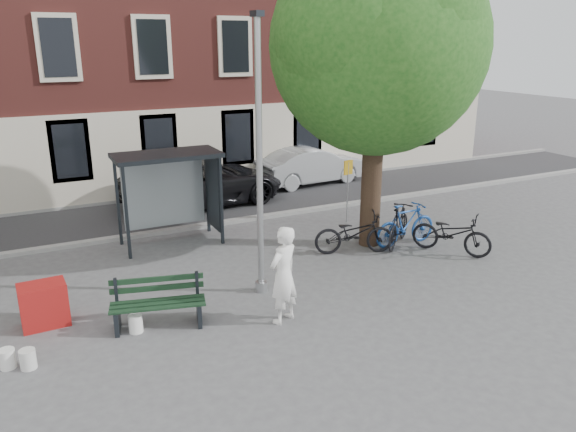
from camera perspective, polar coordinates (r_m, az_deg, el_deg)
The scene contains 21 objects.
ground at distance 13.11m, azimuth -2.72°, elevation -7.61°, with size 90.00×90.00×0.00m, color #4C4C4F.
road at distance 19.31m, azimuth -11.15°, elevation 0.47°, with size 40.00×4.00×0.01m, color #28282B.
curb_near at distance 17.46m, azimuth -9.38°, elevation -1.08°, with size 40.00×0.25×0.12m, color gray.
curb_far at distance 21.17m, azimuth -12.64°, elevation 2.03°, with size 40.00×0.25×0.12m, color gray.
building_row at distance 24.39m, azimuth -16.27°, elevation 20.27°, with size 30.00×8.00×14.00m, color brown.
lamppost at distance 12.19m, azimuth -2.91°, elevation 4.32°, with size 0.28×0.35×6.11m.
tree_right at distance 15.06m, azimuth 9.45°, elevation 17.51°, with size 5.76×5.60×8.20m.
bus_shelter at distance 15.97m, azimuth -10.82°, elevation 4.02°, with size 2.85×1.45×2.62m.
painter at distance 11.37m, azimuth -0.48°, elevation -6.00°, with size 0.75×0.49×2.05m, color white.
bench at distance 11.74m, azimuth -13.06°, elevation -8.83°, with size 1.96×1.04×0.97m.
bike_a at distance 15.23m, azimuth 6.73°, elevation -1.76°, with size 0.75×2.15×1.13m, color black.
bike_b at distance 16.04m, azimuth 11.87°, elevation -0.85°, with size 0.57×2.02×1.22m, color navy.
bike_c at distance 15.77m, azimuth 16.29°, elevation -1.68°, with size 0.75×2.14×1.12m, color black.
bike_d at distance 16.02m, azimuth 11.18°, elevation -0.94°, with size 0.54×1.93×1.16m, color black.
car_dark at distance 19.84m, azimuth -8.64°, elevation 3.42°, with size 2.63×5.69×1.58m, color black.
car_silver at distance 22.54m, azimuth 2.34°, elevation 5.18°, with size 1.58×4.52×1.49m, color #AAADB2.
red_stand at distance 12.47m, azimuth -23.56°, elevation -8.27°, with size 0.90×0.60×0.90m, color maroon.
bucket_a at distance 11.35m, azimuth -26.63°, elevation -12.83°, with size 0.28×0.28×0.36m, color white.
bucket_b at distance 11.19m, azimuth -24.91°, elevation -13.05°, with size 0.28×0.28×0.36m, color silver.
bucket_c at distance 11.71m, azimuth -15.22°, elevation -10.51°, with size 0.28×0.28×0.36m, color white.
notice_sign at distance 17.58m, azimuth 6.11°, elevation 3.95°, with size 0.34×0.09×2.00m.
Camera 1 is at (-4.73, -10.88, 5.57)m, focal length 35.00 mm.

